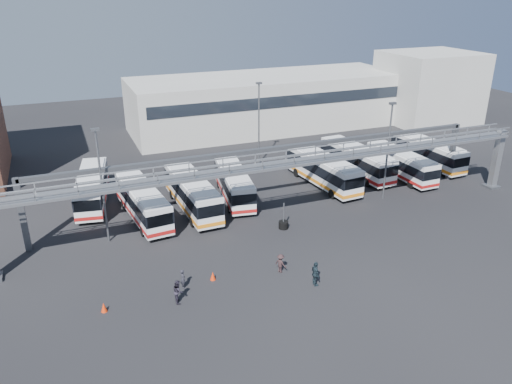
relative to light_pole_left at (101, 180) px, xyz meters
name	(u,v)px	position (x,y,z in m)	size (l,w,h in m)	color
ground	(313,249)	(16.00, -8.00, -5.73)	(140.00, 140.00, 0.00)	black
gantry	(286,167)	(16.00, -2.13, -0.22)	(51.40, 5.15, 7.10)	gray
warehouse	(267,102)	(28.00, 30.00, -1.73)	(42.00, 14.00, 8.00)	#9E9E99
building_right	(429,87)	(54.00, 24.00, -0.23)	(14.00, 12.00, 11.00)	#B2B2AD
light_pole_left	(101,180)	(0.00, 0.00, 0.00)	(0.70, 0.35, 10.21)	#4C4F54
light_pole_mid	(388,146)	(28.00, -1.00, 0.00)	(0.70, 0.35, 10.21)	#4C4F54
light_pole_back	(259,119)	(20.00, 14.00, 0.00)	(0.70, 0.35, 10.21)	#4C4F54
bus_1	(92,187)	(-0.41, 8.93, -3.88)	(4.35, 11.29, 3.35)	silver
bus_2	(143,201)	(3.71, 3.41, -3.90)	(3.64, 11.09, 3.31)	silver
bus_3	(192,192)	(8.63, 3.65, -3.82)	(3.00, 11.43, 3.45)	silver
bus_4	(234,183)	(13.41, 4.84, -3.94)	(4.08, 10.88, 3.23)	silver
bus_6	(323,169)	(23.85, 4.60, -3.81)	(3.55, 11.60, 3.47)	silver
bus_7	(357,159)	(29.16, 6.09, -3.82)	(3.48, 11.53, 3.45)	silver
bus_8	(401,163)	(33.47, 3.45, -3.99)	(2.63, 10.41, 3.15)	silver
bus_9	(428,152)	(39.04, 5.55, -3.91)	(3.07, 10.94, 3.29)	silver
pedestrian_a	(183,279)	(4.23, -9.56, -4.97)	(0.56, 0.36, 1.52)	#212129
pedestrian_b	(178,291)	(3.48, -11.19, -4.86)	(0.85, 0.66, 1.74)	#231F2B
pedestrian_c	(281,263)	(11.84, -10.30, -4.95)	(1.01, 0.58, 1.56)	black
pedestrian_d	(315,274)	(13.46, -12.97, -4.74)	(1.16, 0.48, 1.97)	#19262D
cone_left	(104,307)	(-1.56, -10.39, -5.38)	(0.44, 0.44, 0.69)	red
cone_right	(213,276)	(6.60, -9.36, -5.39)	(0.43, 0.43, 0.68)	red
tire_stack	(283,224)	(15.26, -3.50, -5.30)	(0.90, 0.90, 2.56)	black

